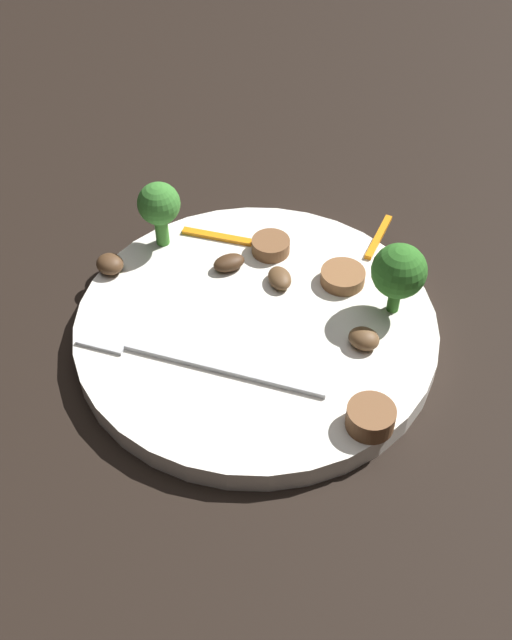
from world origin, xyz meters
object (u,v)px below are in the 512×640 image
Objects in this scene: sausage_slice_1 at (343,277)px; sausage_slice_0 at (271,246)px; sausage_slice_2 at (371,418)px; pepper_strip_0 at (217,237)px; mushroom_1 at (110,264)px; mushroom_2 at (280,278)px; pepper_strip_1 at (379,237)px; broccoli_floret_0 at (399,272)px; plate at (256,328)px; mushroom_3 at (229,263)px; broccoli_floret_1 at (159,206)px; fork at (180,358)px; mushroom_0 at (364,339)px.

sausage_slice_0 is at bearing -36.21° from sausage_slice_1.
pepper_strip_0 is (0.09, -0.19, -0.01)m from sausage_slice_2.
mushroom_1 reaches higher than mushroom_2.
pepper_strip_1 is at bearing 176.22° from pepper_strip_0.
broccoli_floret_0 is at bearing 136.21° from sausage_slice_1.
sausage_slice_1 reaches higher than pepper_strip_1.
sausage_slice_2 reaches higher than plate.
sausage_slice_1 is 0.09m from mushroom_3.
sausage_slice_0 reaches higher than pepper_strip_1.
broccoli_floret_1 is 0.06m from mushroom_1.
pepper_strip_1 is (-0.10, -0.09, 0.01)m from plate.
mushroom_2 reaches higher than plate.
fork is 2.93× the size of pepper_strip_0.
pepper_strip_0 is (-0.08, -0.03, -0.01)m from mushroom_1.
sausage_slice_1 is at bearing 148.71° from pepper_strip_0.
plate is 0.13m from mushroom_1.
pepper_strip_0 is at bearing -3.78° from pepper_strip_1.
sausage_slice_0 is 0.18m from sausage_slice_2.
broccoli_floret_1 is 2.51× the size of mushroom_0.
fork is at bearing 3.02° from mushroom_0.
sausage_slice_0 is (-0.07, -0.11, 0.00)m from fork.
broccoli_floret_1 is 1.65× the size of sausage_slice_1.
mushroom_1 reaches higher than pepper_strip_0.
pepper_strip_0 is at bearing -24.37° from sausage_slice_0.
broccoli_floret_1 is at bearing -10.54° from sausage_slice_0.
mushroom_1 reaches higher than sausage_slice_0.
mushroom_2 reaches higher than pepper_strip_0.
mushroom_1 reaches higher than plate.
mushroom_2 is at bearing -70.83° from sausage_slice_2.
broccoli_floret_0 reaches higher than plate.
sausage_slice_1 is 1.07× the size of sausage_slice_2.
mushroom_0 is (0.03, 0.03, -0.03)m from broccoli_floret_0.
broccoli_floret_0 is 0.16m from pepper_strip_0.
broccoli_floret_0 is at bearing -128.53° from mushroom_0.
sausage_slice_1 is 0.13m from sausage_slice_2.
broccoli_floret_0 is 0.11m from sausage_slice_2.
sausage_slice_2 is at bearing 78.60° from pepper_strip_1.
broccoli_floret_1 is at bearing -26.64° from broccoli_floret_0.
mushroom_3 is (0.12, -0.05, -0.03)m from broccoli_floret_0.
plate is 0.12m from sausage_slice_2.
mushroom_3 is at bearing -23.72° from broccoli_floret_0.
fork is 0.20m from pepper_strip_1.
mushroom_3 is (0.09, -0.02, 0.00)m from sausage_slice_1.
fork is at bearing 57.41° from sausage_slice_0.
mushroom_3 is at bearing 102.63° from pepper_strip_0.
sausage_slice_1 is 0.07m from mushroom_0.
mushroom_0 is (-0.07, 0.03, 0.02)m from plate.
broccoli_floret_0 is 0.13m from mushroom_3.
sausage_slice_0 is at bearing -39.34° from broccoli_floret_0.
broccoli_floret_0 is at bearing -144.32° from fork.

